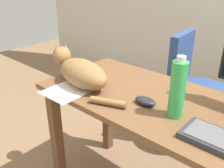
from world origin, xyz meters
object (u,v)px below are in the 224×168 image
at_px(office_chair, 193,101).
at_px(cat, 80,71).
at_px(water_bottle, 178,89).
at_px(computer_mouse, 145,101).

distance_m(office_chair, cat, 1.02).
bearing_deg(water_bottle, cat, -174.58).
xyz_separation_m(office_chair, cat, (-0.32, -0.87, 0.43)).
relative_size(cat, computer_mouse, 5.54).
distance_m(office_chair, water_bottle, 0.98).
xyz_separation_m(office_chair, computer_mouse, (0.09, -0.82, 0.37)).
relative_size(office_chair, cat, 1.52).
bearing_deg(computer_mouse, office_chair, 95.99).
height_order(office_chair, computer_mouse, office_chair).
height_order(office_chair, cat, cat).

